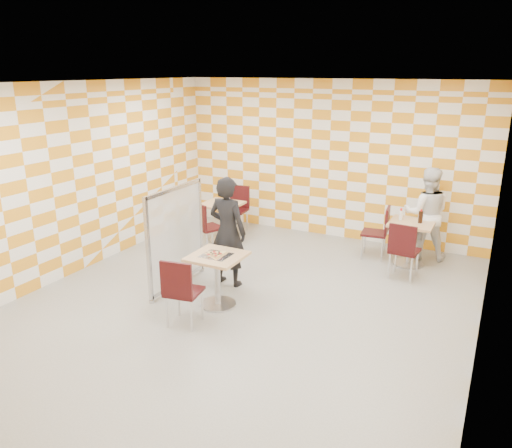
{
  "coord_description": "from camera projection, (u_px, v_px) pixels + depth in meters",
  "views": [
    {
      "loc": [
        3.02,
        -5.58,
        3.17
      ],
      "look_at": [
        0.1,
        0.2,
        1.15
      ],
      "focal_mm": 35.0,
      "sensor_mm": 36.0,
      "label": 1
    }
  ],
  "objects": [
    {
      "name": "man_white",
      "position": [
        426.0,
        214.0,
        8.52
      ],
      "size": [
        0.9,
        0.78,
        1.6
      ],
      "primitive_type": "imported",
      "rotation": [
        0.0,
        0.0,
        3.38
      ],
      "color": "white",
      "rests_on": "ground"
    },
    {
      "name": "chair_main_front",
      "position": [
        180.0,
        288.0,
        6.25
      ],
      "size": [
        0.48,
        0.49,
        0.92
      ],
      "color": "#330A0C",
      "rests_on": "ground"
    },
    {
      "name": "sport_bottle",
      "position": [
        401.0,
        215.0,
        8.32
      ],
      "size": [
        0.06,
        0.06,
        0.2
      ],
      "color": "white",
      "rests_on": "second_table"
    },
    {
      "name": "second_table",
      "position": [
        410.0,
        236.0,
        8.3
      ],
      "size": [
        0.7,
        0.7,
        0.75
      ],
      "color": "tan",
      "rests_on": "ground"
    },
    {
      "name": "room_shell",
      "position": [
        261.0,
        193.0,
        7.01
      ],
      "size": [
        7.0,
        7.0,
        7.0
      ],
      "color": "#979791",
      "rests_on": "ground"
    },
    {
      "name": "chair_second_side",
      "position": [
        380.0,
        229.0,
        8.57
      ],
      "size": [
        0.47,
        0.46,
        0.92
      ],
      "color": "#330A0C",
      "rests_on": "ground"
    },
    {
      "name": "soda_bottle",
      "position": [
        421.0,
        217.0,
        8.15
      ],
      "size": [
        0.07,
        0.07,
        0.23
      ],
      "color": "black",
      "rests_on": "second_table"
    },
    {
      "name": "chair_second_front",
      "position": [
        403.0,
        247.0,
        7.68
      ],
      "size": [
        0.46,
        0.46,
        0.92
      ],
      "color": "#330A0C",
      "rests_on": "ground"
    },
    {
      "name": "chair_empty_near",
      "position": [
        205.0,
        224.0,
        8.84
      ],
      "size": [
        0.56,
        0.57,
        0.92
      ],
      "color": "#330A0C",
      "rests_on": "ground"
    },
    {
      "name": "main_table",
      "position": [
        217.0,
        271.0,
        6.84
      ],
      "size": [
        0.7,
        0.7,
        0.75
      ],
      "color": "tan",
      "rests_on": "ground"
    },
    {
      "name": "chair_empty_far",
      "position": [
        238.0,
        205.0,
        10.05
      ],
      "size": [
        0.45,
        0.46,
        0.92
      ],
      "color": "#330A0C",
      "rests_on": "ground"
    },
    {
      "name": "partition",
      "position": [
        176.0,
        237.0,
        7.38
      ],
      "size": [
        0.08,
        1.38,
        1.55
      ],
      "color": "white",
      "rests_on": "ground"
    },
    {
      "name": "empty_table",
      "position": [
        222.0,
        215.0,
        9.45
      ],
      "size": [
        0.7,
        0.7,
        0.75
      ],
      "color": "tan",
      "rests_on": "ground"
    },
    {
      "name": "man_dark",
      "position": [
        228.0,
        232.0,
        7.46
      ],
      "size": [
        0.63,
        0.43,
        1.68
      ],
      "primitive_type": "imported",
      "rotation": [
        0.0,
        0.0,
        3.09
      ],
      "color": "black",
      "rests_on": "ground"
    },
    {
      "name": "pizza_on_foil",
      "position": [
        216.0,
        254.0,
        6.75
      ],
      "size": [
        0.4,
        0.4,
        0.04
      ],
      "color": "silver",
      "rests_on": "main_table"
    }
  ]
}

